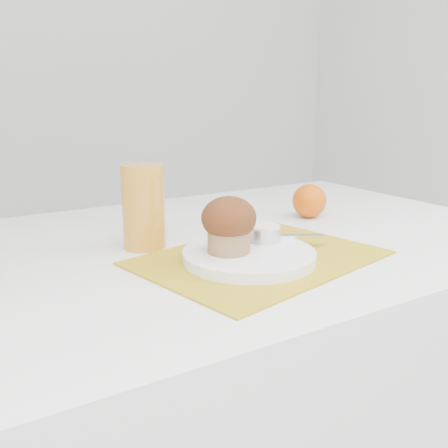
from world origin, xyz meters
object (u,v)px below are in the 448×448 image
orange (309,201)px  juice_glass (143,207)px  plate (249,256)px  table (233,400)px  muffin (229,224)px

orange → juice_glass: juice_glass is taller
plate → orange: 0.36m
plate → juice_glass: (-0.11, 0.17, 0.06)m
table → orange: orange is taller
table → orange: (0.23, 0.04, 0.41)m
orange → muffin: size_ratio=0.83×
table → juice_glass: (-0.18, 0.02, 0.45)m
orange → table: bearing=-170.3°
table → plate: 0.42m
table → juice_glass: bearing=173.2°
plate → muffin: bearing=159.1°
orange → plate: bearing=-147.3°
orange → muffin: (-0.33, -0.18, 0.03)m
juice_glass → table: bearing=-6.8°
orange → juice_glass: (-0.41, -0.02, 0.04)m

